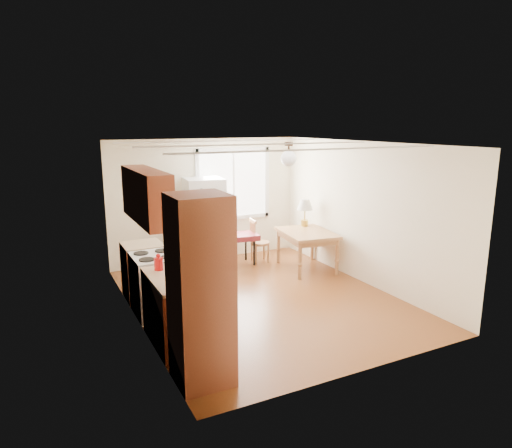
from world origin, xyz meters
TOP-DOWN VIEW (x-y plane):
  - room_shell at (0.00, 0.00)m, footprint 4.60×5.60m
  - kitchen_run at (-1.72, -0.63)m, footprint 0.65×3.40m
  - window_unit at (0.60, 2.47)m, footprint 1.64×0.05m
  - pendant_light at (0.70, 0.40)m, footprint 0.26×0.26m
  - refrigerator at (-0.19, 2.12)m, footprint 0.80×0.80m
  - bench at (0.10, 1.85)m, footprint 1.44×0.69m
  - dining_table at (1.49, 0.99)m, footprint 1.06×1.31m
  - chair at (0.81, 1.82)m, footprint 0.40×0.39m
  - table_lamp at (1.71, 1.43)m, footprint 0.32×0.32m
  - coffee_maker at (-1.72, -1.25)m, footprint 0.21×0.25m
  - kettle at (-1.80, -0.49)m, footprint 0.12×0.12m

SIDE VIEW (x-z plane):
  - chair at x=0.81m, z-range 0.06..0.95m
  - bench at x=0.10m, z-range 0.25..0.89m
  - dining_table at x=1.49m, z-range 0.27..1.02m
  - kitchen_run at x=-1.72m, z-range -0.26..1.94m
  - refrigerator at x=-0.19m, z-range 0.00..1.76m
  - kettle at x=-1.80m, z-range 0.88..1.10m
  - coffee_maker at x=-1.72m, z-range 0.85..1.20m
  - table_lamp at x=1.71m, z-range 0.87..1.43m
  - room_shell at x=0.00m, z-range -0.06..2.56m
  - window_unit at x=0.60m, z-range 0.79..2.31m
  - pendant_light at x=0.70m, z-range 2.04..2.44m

